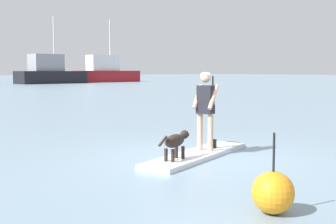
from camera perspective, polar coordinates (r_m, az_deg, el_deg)
The scene contains 7 objects.
ground_plane at distance 9.71m, azimuth 3.70°, elevation -5.72°, with size 400.00×400.00×0.00m, color gray.
paddleboard at distance 9.90m, azimuth 4.34°, elevation -5.21°, with size 3.74×1.92×0.10m.
person_paddler at distance 9.89m, azimuth 4.77°, elevation 0.83°, with size 0.67×0.58×1.71m.
dog at distance 8.87m, azimuth 1.01°, elevation -3.70°, with size 1.07×0.45×0.55m.
moored_boat_port at distance 69.74m, azimuth -14.67°, elevation 4.82°, with size 10.65×4.54×9.92m.
moored_boat_far_starboard at distance 77.29m, azimuth -7.81°, elevation 5.00°, with size 11.80×3.79×10.47m.
marker_buoy at distance 6.05m, azimuth 13.08°, elevation -9.85°, with size 0.55×0.55×1.05m.
Camera 1 is at (-6.41, -7.05, 1.83)m, focal length 48.40 mm.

